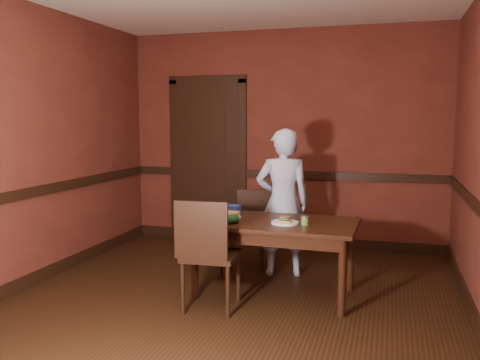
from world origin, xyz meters
The scene contains 19 objects.
floor centered at (0.00, 0.00, 0.00)m, with size 4.00×4.50×0.01m, color black.
wall_back centered at (0.00, 2.25, 1.35)m, with size 4.00×0.02×2.70m, color #56231A.
wall_front centered at (0.00, -2.25, 1.35)m, with size 4.00×0.02×2.70m, color #56231A.
wall_left centered at (-2.00, 0.00, 1.35)m, with size 0.02×4.50×2.70m, color #56231A.
dado_back centered at (0.00, 2.23, 0.90)m, with size 4.00×0.03×0.10m, color black.
dado_left centered at (-1.99, 0.00, 0.90)m, with size 0.03×4.50×0.10m, color black.
baseboard_back centered at (0.00, 2.23, 0.06)m, with size 4.00×0.03×0.12m, color black.
baseboard_left centered at (-1.99, 0.00, 0.06)m, with size 0.03×4.50×0.12m, color black.
baseboard_right centered at (1.99, 0.00, 0.06)m, with size 0.03×4.50×0.12m, color black.
door centered at (-1.00, 2.22, 1.09)m, with size 1.05×0.07×2.20m.
dining_table centered at (0.32, 0.37, 0.34)m, with size 1.46×0.82×0.69m, color black.
chair_far centered at (-0.16, 1.16, 0.41)m, with size 0.38×0.38×0.82m, color black, non-canonical shape.
chair_near centered at (-0.12, -0.09, 0.47)m, with size 0.44×0.44×0.95m, color black, non-canonical shape.
person centered at (0.27, 0.99, 0.75)m, with size 0.55×0.36×1.51m, color #AAC0E0.
sandwich_plate centered at (0.43, 0.29, 0.70)m, with size 0.24×0.24×0.06m.
sauce_jar centered at (0.61, 0.27, 0.73)m, with size 0.07×0.07×0.08m.
cheese_saucer centered at (-0.10, 0.42, 0.71)m, with size 0.17×0.17×0.05m.
food_tub centered at (-0.18, 0.64, 0.73)m, with size 0.20×0.15×0.08m.
wrapped_veg centered at (-0.08, 0.09, 0.73)m, with size 0.08×0.08×0.28m, color #144722.
Camera 1 is at (1.30, -4.03, 1.61)m, focal length 38.00 mm.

